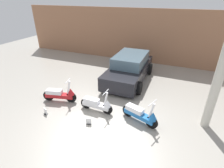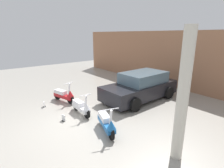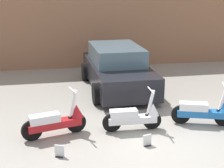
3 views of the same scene
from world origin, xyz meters
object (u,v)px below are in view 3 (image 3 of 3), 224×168
object	(u,v)px
scooter_front_left	(57,120)
placard_near_right_scooter	(147,141)
scooter_front_right	(135,116)
scooter_front_center	(205,110)
placard_near_left_scooter	(60,152)
car_rear_left	(117,69)

from	to	relation	value
scooter_front_left	placard_near_right_scooter	xyz separation A→B (m)	(1.91, -0.89, -0.27)
scooter_front_right	scooter_front_center	xyz separation A→B (m)	(1.81, -0.01, 0.02)
scooter_front_left	scooter_front_center	size ratio (longest dim) A/B	1.02
placard_near_left_scooter	scooter_front_left	bearing A→B (deg)	90.02
car_rear_left	placard_near_right_scooter	world-z (taller)	car_rear_left
scooter_front_center	car_rear_left	bearing A→B (deg)	133.14
scooter_front_left	placard_near_right_scooter	world-z (taller)	scooter_front_left
scooter_front_left	scooter_front_right	xyz separation A→B (m)	(1.85, -0.03, -0.02)
car_rear_left	placard_near_right_scooter	xyz separation A→B (m)	(-0.19, -4.24, -0.57)
placard_near_left_scooter	placard_near_right_scooter	distance (m)	1.92
scooter_front_left	scooter_front_right	bearing A→B (deg)	-15.74
scooter_front_center	placard_near_left_scooter	distance (m)	3.80
scooter_front_left	scooter_front_right	distance (m)	1.85
scooter_front_left	scooter_front_center	xyz separation A→B (m)	(3.66, -0.04, -0.00)
car_rear_left	scooter_front_center	bearing A→B (deg)	23.74
scooter_front_center	car_rear_left	size ratio (longest dim) A/B	0.35
scooter_front_center	placard_near_left_scooter	world-z (taller)	scooter_front_center
scooter_front_left	placard_near_left_scooter	distance (m)	1.07
scooter_front_right	car_rear_left	size ratio (longest dim) A/B	0.34
scooter_front_left	car_rear_left	bearing A→B (deg)	43.13
scooter_front_center	car_rear_left	world-z (taller)	car_rear_left
scooter_front_center	scooter_front_right	bearing A→B (deg)	-161.75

